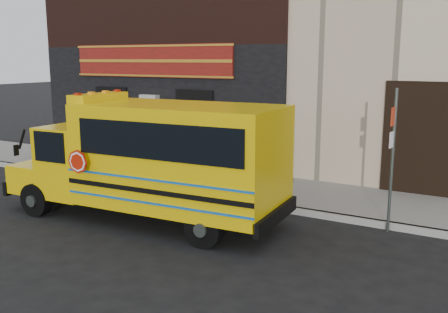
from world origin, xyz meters
TOP-DOWN VIEW (x-y plane):
  - ground at (0.00, 0.00)m, footprint 120.00×120.00m
  - curb at (0.00, 2.60)m, footprint 40.00×0.20m
  - sidewalk at (0.00, 4.10)m, footprint 40.00×3.00m
  - school_bus at (-1.07, 0.47)m, footprint 7.01×2.66m
  - sign_pole at (3.76, 2.38)m, footprint 0.08×0.27m
  - bicycle at (-1.87, 1.00)m, footprint 1.69×0.78m
  - cyclist at (-1.89, 1.09)m, footprint 0.44×0.65m

SIDE VIEW (x-z plane):
  - ground at x=0.00m, z-range 0.00..0.00m
  - curb at x=0.00m, z-range 0.00..0.15m
  - sidewalk at x=0.00m, z-range 0.00..0.15m
  - bicycle at x=-1.87m, z-range 0.00..0.98m
  - cyclist at x=-1.89m, z-range 0.00..1.73m
  - school_bus at x=-1.07m, z-range 0.05..2.97m
  - sign_pole at x=3.76m, z-range 0.16..3.29m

